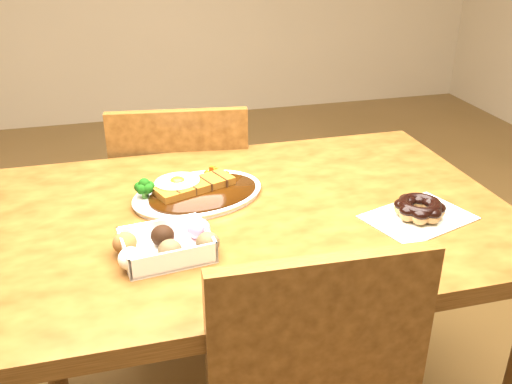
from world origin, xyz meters
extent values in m
cube|color=#45270D|center=(0.00, 0.00, 0.73)|extent=(1.20, 0.80, 0.04)
cylinder|color=#45270D|center=(-0.54, 0.34, 0.35)|extent=(0.06, 0.06, 0.71)
cylinder|color=#45270D|center=(0.54, 0.34, 0.35)|extent=(0.06, 0.06, 0.71)
cube|color=#45270D|center=(-0.08, 0.60, 0.43)|extent=(0.47, 0.47, 0.04)
cylinder|color=#45270D|center=(0.11, 0.75, 0.21)|extent=(0.04, 0.04, 0.41)
cylinder|color=#45270D|center=(-0.23, 0.79, 0.21)|extent=(0.04, 0.04, 0.41)
cylinder|color=#45270D|center=(0.06, 0.41, 0.21)|extent=(0.04, 0.04, 0.41)
cylinder|color=#45270D|center=(-0.27, 0.45, 0.21)|extent=(0.04, 0.04, 0.41)
cube|color=#45270D|center=(-0.11, 0.41, 0.67)|extent=(0.40, 0.08, 0.40)
cube|color=#45270D|center=(0.03, -0.41, 0.67)|extent=(0.40, 0.04, 0.40)
ellipsoid|color=white|center=(-0.10, 0.10, 0.76)|extent=(0.37, 0.31, 0.01)
ellipsoid|color=black|center=(-0.09, 0.08, 0.77)|extent=(0.31, 0.26, 0.01)
cube|color=#6B380C|center=(-0.11, 0.10, 0.78)|extent=(0.20, 0.13, 0.02)
ellipsoid|color=white|center=(-0.15, 0.11, 0.79)|extent=(0.13, 0.12, 0.01)
ellipsoid|color=#FFB214|center=(-0.15, 0.11, 0.79)|extent=(0.04, 0.04, 0.02)
cube|color=white|center=(-0.21, -0.14, 0.77)|extent=(0.19, 0.15, 0.05)
ellipsoid|color=beige|center=(-0.28, -0.18, 0.78)|extent=(0.05, 0.05, 0.04)
ellipsoid|color=black|center=(-0.20, -0.17, 0.78)|extent=(0.05, 0.05, 0.04)
ellipsoid|color=black|center=(-0.13, -0.16, 0.78)|extent=(0.05, 0.05, 0.04)
ellipsoid|color=brown|center=(-0.29, -0.12, 0.78)|extent=(0.05, 0.05, 0.04)
ellipsoid|color=black|center=(-0.21, -0.11, 0.78)|extent=(0.05, 0.05, 0.04)
ellipsoid|color=pink|center=(-0.13, -0.10, 0.78)|extent=(0.05, 0.05, 0.04)
cube|color=silver|center=(0.36, -0.13, 0.75)|extent=(0.27, 0.22, 0.00)
torus|color=olive|center=(0.36, -0.13, 0.77)|extent=(0.14, 0.14, 0.04)
torus|color=black|center=(0.36, -0.13, 0.78)|extent=(0.12, 0.12, 0.03)
camera|label=1|loc=(-0.28, -1.13, 1.36)|focal=40.00mm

